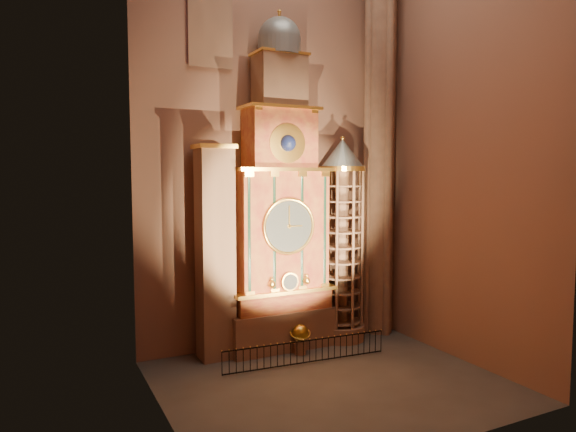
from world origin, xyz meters
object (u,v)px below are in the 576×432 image
iron_railing (307,352)px  astronomical_clock (280,217)px  celestial_globe (300,336)px  portrait_tower (215,252)px  stair_turret (342,241)px

iron_railing → astronomical_clock: bearing=91.5°
astronomical_clock → iron_railing: (0.07, -2.70, -6.09)m
astronomical_clock → iron_railing: bearing=-88.5°
astronomical_clock → celestial_globe: size_ratio=11.33×
celestial_globe → astronomical_clock: bearing=108.0°
portrait_tower → stair_turret: bearing=-2.3°
portrait_tower → celestial_globe: (3.84, -1.38, -4.27)m
astronomical_clock → stair_turret: 3.78m
stair_turret → celestial_globe: stair_turret is taller
iron_railing → celestial_globe: bearing=74.5°
stair_turret → celestial_globe: bearing=-160.2°
portrait_tower → iron_railing: size_ratio=1.27×
portrait_tower → stair_turret: (6.90, -0.28, 0.12)m
portrait_tower → stair_turret: stair_turret is taller
portrait_tower → celestial_globe: size_ratio=6.92×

